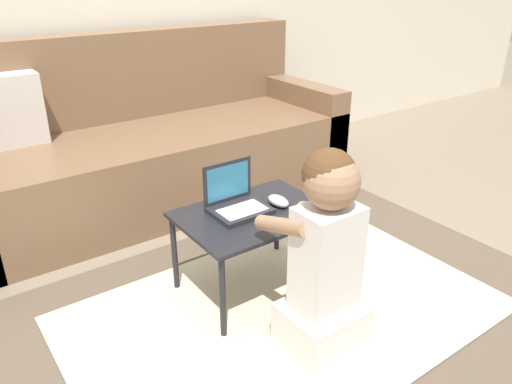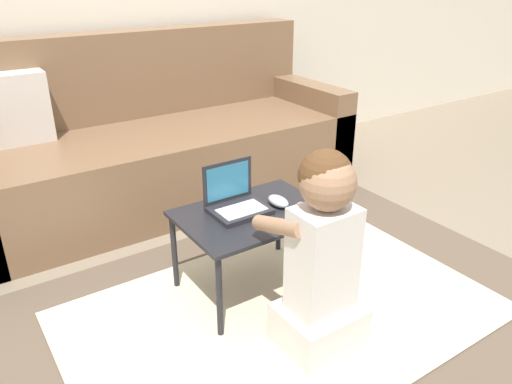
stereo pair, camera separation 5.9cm
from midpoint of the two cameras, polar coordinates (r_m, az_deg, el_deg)
ground_plane at (r=2.20m, az=4.23°, el=-11.36°), size 16.00×16.00×0.00m
area_rug at (r=2.08m, az=3.88°, el=-13.58°), size 2.32×1.52×0.01m
couch at (r=3.00m, az=-10.58°, el=5.26°), size 2.23×0.84×0.94m
laptop_desk at (r=2.05m, az=0.48°, el=-3.32°), size 0.60×0.43×0.37m
laptop at (r=2.03m, az=-1.39°, el=-1.29°), size 0.23×0.18×0.20m
computer_mouse at (r=2.08m, az=3.37°, el=-1.06°), size 0.07×0.12×0.04m
person_seated at (r=1.74m, az=8.48°, el=-7.22°), size 0.28×0.38×0.76m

